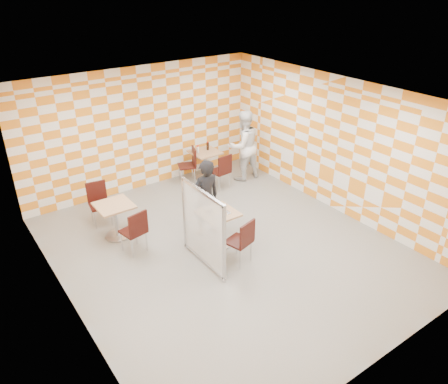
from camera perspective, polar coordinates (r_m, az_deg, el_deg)
name	(u,v)px	position (r m, az deg, el deg)	size (l,w,h in m)	color
room_shell	(209,170)	(8.37, -1.92, 2.83)	(7.00, 7.00, 7.00)	gray
main_table	(218,223)	(8.56, -0.80, -4.06)	(0.70, 0.70, 0.75)	tan
second_table	(205,160)	(11.38, -2.47, 4.18)	(0.70, 0.70, 0.75)	tan
empty_table	(115,215)	(9.10, -14.02, -2.93)	(0.70, 0.70, 0.75)	tan
chair_main_front	(243,239)	(8.02, 2.44, -6.14)	(0.52, 0.53, 0.92)	black
chair_second_front	(222,169)	(10.76, -0.23, 3.01)	(0.46, 0.47, 0.92)	black
chair_second_side	(190,162)	(11.20, -4.44, 3.92)	(0.55, 0.55, 0.92)	black
chair_empty_near	(136,229)	(8.47, -11.48, -4.75)	(0.49, 0.50, 0.92)	black
chair_empty_far	(98,200)	(9.71, -16.08, -0.95)	(0.47, 0.48, 0.92)	black
partition	(203,228)	(7.88, -2.74, -4.71)	(0.08, 1.38, 1.55)	white
man_dark	(206,198)	(8.77, -2.39, -0.85)	(0.61, 0.40, 1.66)	black
man_white	(243,145)	(11.23, 2.54, 6.09)	(0.89, 0.69, 1.83)	white
pizza_on_foil	(218,212)	(8.42, -0.75, -2.60)	(0.40, 0.40, 0.04)	silver
sport_bottle	(198,149)	(11.20, -3.43, 5.59)	(0.06, 0.06, 0.20)	white
soda_bottle	(208,146)	(11.36, -2.14, 6.02)	(0.07, 0.07, 0.23)	black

